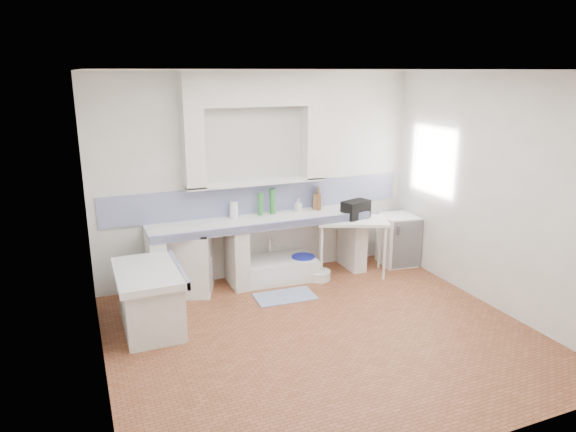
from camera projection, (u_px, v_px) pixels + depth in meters
name	position (u px, v px, depth m)	size (l,w,h in m)	color
floor	(323.00, 335.00, 5.71)	(4.50, 4.50, 0.00)	brown
ceiling	(328.00, 70.00, 4.96)	(4.50, 4.50, 0.00)	white
wall_back	(260.00, 177.00, 7.11)	(4.50, 4.50, 0.00)	white
wall_front	(457.00, 282.00, 3.55)	(4.50, 4.50, 0.00)	white
wall_left	(92.00, 238.00, 4.50)	(4.50, 4.50, 0.00)	white
wall_right	(496.00, 193.00, 6.16)	(4.50, 4.50, 0.00)	white
alcove_mass	(255.00, 89.00, 6.65)	(1.90, 0.25, 0.45)	white
window_frame	(443.00, 160.00, 7.24)	(0.35, 0.86, 1.06)	#3C2113
lace_valance	(437.00, 133.00, 7.09)	(0.01, 0.84, 0.24)	white
counter_slab	(261.00, 221.00, 6.95)	(3.00, 0.60, 0.08)	white
counter_lip	(268.00, 227.00, 6.70)	(3.00, 0.04, 0.10)	navy
counter_pier_left	(157.00, 267.00, 6.56)	(0.20, 0.55, 0.82)	white
counter_pier_mid	(237.00, 256.00, 6.94)	(0.20, 0.55, 0.82)	white
counter_pier_right	(352.00, 241.00, 7.59)	(0.20, 0.55, 0.82)	white
peninsula_top	(148.00, 273.00, 5.70)	(0.70, 1.10, 0.08)	white
peninsula_base	(150.00, 302.00, 5.80)	(0.60, 1.00, 0.62)	white
peninsula_lip	(178.00, 269.00, 5.83)	(0.04, 1.10, 0.10)	navy
backsplash	(261.00, 198.00, 7.18)	(4.27, 0.03, 0.40)	navy
stove	(189.00, 263.00, 6.73)	(0.57, 0.55, 0.80)	white
sink	(275.00, 270.00, 7.22)	(1.10, 0.59, 0.26)	white
side_table	(351.00, 247.00, 7.35)	(0.96, 0.54, 0.04)	white
fridge	(398.00, 240.00, 7.74)	(0.49, 0.49, 0.75)	white
bucket_red	(264.00, 272.00, 7.15)	(0.29, 0.29, 0.27)	red
bucket_orange	(280.00, 271.00, 7.21)	(0.27, 0.27, 0.25)	#E96102
bucket_blue	(303.00, 266.00, 7.29)	(0.33, 0.33, 0.31)	#1622B7
basin_white	(319.00, 275.00, 7.23)	(0.32, 0.32, 0.12)	white
water_bottle_a	(260.00, 267.00, 7.29)	(0.08, 0.08, 0.29)	silver
water_bottle_b	(280.00, 264.00, 7.40)	(0.08, 0.08, 0.29)	silver
black_bag	(356.00, 209.00, 7.28)	(0.39, 0.23, 0.25)	black
green_bottle_a	(260.00, 204.00, 7.05)	(0.07, 0.07, 0.31)	#2C7C32
green_bottle_b	(272.00, 201.00, 7.11)	(0.08, 0.08, 0.35)	#2C7C32
knife_block	(317.00, 202.00, 7.36)	(0.11, 0.09, 0.22)	brown
cutting_board	(318.00, 198.00, 7.37)	(0.02, 0.22, 0.31)	brown
paper_towel	(234.00, 210.00, 6.93)	(0.11, 0.11, 0.22)	white
soap_bottle	(298.00, 205.00, 7.27)	(0.08, 0.08, 0.18)	white
rug	(285.00, 296.00, 6.67)	(0.76, 0.44, 0.01)	#374B91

